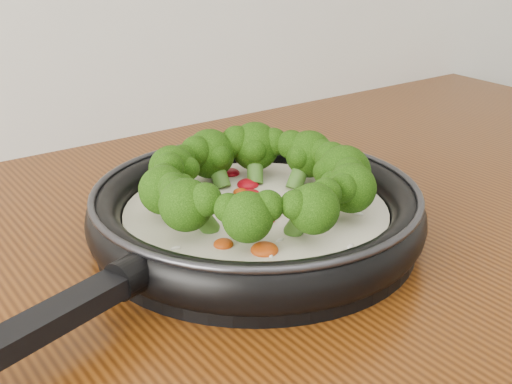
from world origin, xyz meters
TOP-DOWN VIEW (x-y plane):
  - skillet at (0.07, 1.12)m, footprint 0.53×0.40m

SIDE VIEW (x-z plane):
  - skillet at x=0.07m, z-range 0.89..0.98m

